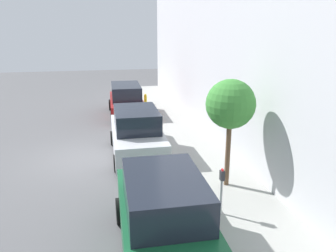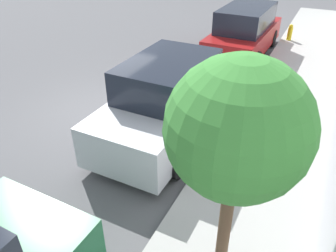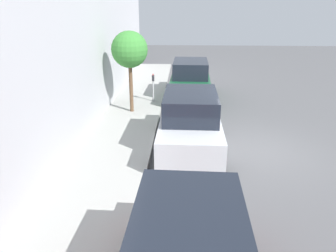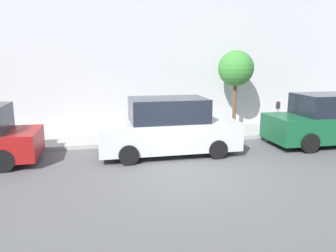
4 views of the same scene
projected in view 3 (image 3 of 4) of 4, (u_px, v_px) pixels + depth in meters
ground_plane at (255, 151)px, 11.15m from camera, size 60.00×60.00×0.00m
sidewalk at (117, 146)px, 11.33m from camera, size 2.47×32.00×0.15m
parked_suv_nearest at (190, 81)px, 17.00m from camera, size 2.08×4.84×1.98m
parked_suv_second at (190, 123)px, 11.00m from camera, size 2.08×4.82×1.98m
parking_meter_near at (153, 85)px, 16.00m from camera, size 0.11×0.15×1.36m
street_tree at (130, 50)px, 13.83m from camera, size 1.55×1.55×3.51m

